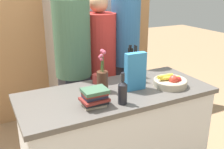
{
  "coord_description": "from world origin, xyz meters",
  "views": [
    {
      "loc": [
        -0.94,
        -1.75,
        1.75
      ],
      "look_at": [
        0.0,
        0.09,
        1.02
      ],
      "focal_mm": 42.0,
      "sensor_mm": 36.0,
      "label": 1
    }
  ],
  "objects_px": {
    "refrigerator": "(80,49)",
    "person_at_sink": "(73,60)",
    "flower_vase": "(102,79)",
    "person_in_red_tee": "(125,49)",
    "bottle_vinegar": "(123,92)",
    "bottle_oil": "(136,71)",
    "fruit_bowl": "(171,82)",
    "knife_block": "(132,64)",
    "cereal_box": "(135,71)",
    "book_stack": "(95,97)",
    "coffee_mug": "(97,79)",
    "person_in_blue": "(100,63)"
  },
  "relations": [
    {
      "from": "refrigerator",
      "to": "fruit_bowl",
      "type": "distance_m",
      "value": 1.43
    },
    {
      "from": "person_at_sink",
      "to": "person_in_red_tee",
      "type": "bearing_deg",
      "value": -0.84
    },
    {
      "from": "bottle_oil",
      "to": "person_in_blue",
      "type": "bearing_deg",
      "value": 99.54
    },
    {
      "from": "book_stack",
      "to": "flower_vase",
      "type": "bearing_deg",
      "value": 52.84
    },
    {
      "from": "bottle_oil",
      "to": "knife_block",
      "type": "bearing_deg",
      "value": 76.71
    },
    {
      "from": "bottle_vinegar",
      "to": "bottle_oil",
      "type": "bearing_deg",
      "value": 45.79
    },
    {
      "from": "refrigerator",
      "to": "flower_vase",
      "type": "xyz_separation_m",
      "value": [
        -0.26,
        -1.22,
        0.06
      ]
    },
    {
      "from": "cereal_box",
      "to": "person_in_blue",
      "type": "bearing_deg",
      "value": 88.73
    },
    {
      "from": "bottle_oil",
      "to": "person_in_red_tee",
      "type": "bearing_deg",
      "value": 69.91
    },
    {
      "from": "flower_vase",
      "to": "refrigerator",
      "type": "bearing_deg",
      "value": 77.92
    },
    {
      "from": "person_at_sink",
      "to": "person_in_red_tee",
      "type": "xyz_separation_m",
      "value": [
        0.63,
        0.08,
        0.02
      ]
    },
    {
      "from": "person_in_blue",
      "to": "person_in_red_tee",
      "type": "relative_size",
      "value": 0.9
    },
    {
      "from": "person_in_red_tee",
      "to": "person_at_sink",
      "type": "bearing_deg",
      "value": -158.83
    },
    {
      "from": "coffee_mug",
      "to": "person_at_sink",
      "type": "relative_size",
      "value": 0.06
    },
    {
      "from": "fruit_bowl",
      "to": "person_in_red_tee",
      "type": "xyz_separation_m",
      "value": [
        0.0,
        0.79,
        0.11
      ]
    },
    {
      "from": "cereal_box",
      "to": "book_stack",
      "type": "bearing_deg",
      "value": -163.09
    },
    {
      "from": "bottle_oil",
      "to": "bottle_vinegar",
      "type": "bearing_deg",
      "value": -134.21
    },
    {
      "from": "person_at_sink",
      "to": "book_stack",
      "type": "bearing_deg",
      "value": -105.87
    },
    {
      "from": "refrigerator",
      "to": "person_at_sink",
      "type": "height_order",
      "value": "refrigerator"
    },
    {
      "from": "refrigerator",
      "to": "person_in_red_tee",
      "type": "relative_size",
      "value": 1.04
    },
    {
      "from": "refrigerator",
      "to": "cereal_box",
      "type": "relative_size",
      "value": 6.01
    },
    {
      "from": "book_stack",
      "to": "person_in_red_tee",
      "type": "relative_size",
      "value": 0.11
    },
    {
      "from": "book_stack",
      "to": "person_in_red_tee",
      "type": "distance_m",
      "value": 1.12
    },
    {
      "from": "coffee_mug",
      "to": "person_in_red_tee",
      "type": "bearing_deg",
      "value": 39.18
    },
    {
      "from": "refrigerator",
      "to": "person_at_sink",
      "type": "bearing_deg",
      "value": -115.31
    },
    {
      "from": "book_stack",
      "to": "person_at_sink",
      "type": "relative_size",
      "value": 0.11
    },
    {
      "from": "book_stack",
      "to": "bottle_oil",
      "type": "bearing_deg",
      "value": 28.18
    },
    {
      "from": "cereal_box",
      "to": "person_in_red_tee",
      "type": "xyz_separation_m",
      "value": [
        0.32,
        0.71,
        -0.01
      ]
    },
    {
      "from": "refrigerator",
      "to": "knife_block",
      "type": "relative_size",
      "value": 6.22
    },
    {
      "from": "person_in_red_tee",
      "to": "bottle_vinegar",
      "type": "bearing_deg",
      "value": -106.73
    },
    {
      "from": "refrigerator",
      "to": "person_in_red_tee",
      "type": "distance_m",
      "value": 0.68
    },
    {
      "from": "person_in_red_tee",
      "to": "fruit_bowl",
      "type": "bearing_deg",
      "value": -76.07
    },
    {
      "from": "knife_block",
      "to": "person_in_blue",
      "type": "bearing_deg",
      "value": 106.02
    },
    {
      "from": "fruit_bowl",
      "to": "refrigerator",
      "type": "bearing_deg",
      "value": 102.39
    },
    {
      "from": "knife_block",
      "to": "bottle_oil",
      "type": "bearing_deg",
      "value": -103.29
    },
    {
      "from": "coffee_mug",
      "to": "bottle_vinegar",
      "type": "xyz_separation_m",
      "value": [
        -0.0,
        -0.47,
        0.05
      ]
    },
    {
      "from": "fruit_bowl",
      "to": "cereal_box",
      "type": "bearing_deg",
      "value": 165.97
    },
    {
      "from": "fruit_bowl",
      "to": "knife_block",
      "type": "bearing_deg",
      "value": 114.42
    },
    {
      "from": "book_stack",
      "to": "bottle_oil",
      "type": "height_order",
      "value": "bottle_oil"
    },
    {
      "from": "fruit_bowl",
      "to": "bottle_oil",
      "type": "distance_m",
      "value": 0.32
    },
    {
      "from": "person_in_blue",
      "to": "bottle_oil",
      "type": "bearing_deg",
      "value": -75.71
    },
    {
      "from": "book_stack",
      "to": "person_in_blue",
      "type": "relative_size",
      "value": 0.12
    },
    {
      "from": "person_in_blue",
      "to": "bottle_vinegar",
      "type": "bearing_deg",
      "value": -99.85
    },
    {
      "from": "refrigerator",
      "to": "bottle_oil",
      "type": "distance_m",
      "value": 1.16
    },
    {
      "from": "refrigerator",
      "to": "flower_vase",
      "type": "distance_m",
      "value": 1.25
    },
    {
      "from": "coffee_mug",
      "to": "person_at_sink",
      "type": "xyz_separation_m",
      "value": [
        -0.09,
        0.36,
        0.09
      ]
    },
    {
      "from": "flower_vase",
      "to": "person_in_blue",
      "type": "relative_size",
      "value": 0.21
    },
    {
      "from": "fruit_bowl",
      "to": "bottle_vinegar",
      "type": "relative_size",
      "value": 1.19
    },
    {
      "from": "fruit_bowl",
      "to": "bottle_vinegar",
      "type": "bearing_deg",
      "value": -168.23
    },
    {
      "from": "coffee_mug",
      "to": "person_in_blue",
      "type": "height_order",
      "value": "person_in_blue"
    }
  ]
}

